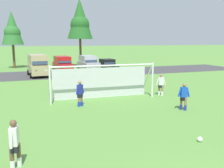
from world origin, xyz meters
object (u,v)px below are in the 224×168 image
player_winger_left (184,97)px  soccer_goal (102,81)px  player_striker_near (80,94)px  player_defender_far (15,144)px  soccer_ball (200,139)px  player_midfield_center (161,85)px  parked_car_slot_far_left (38,65)px  parked_car_slot_left (63,64)px  parked_car_slot_center_left (88,63)px  parked_car_slot_center (107,65)px

player_winger_left → soccer_goal: bearing=128.1°
player_striker_near → player_defender_far: (-3.68, -6.88, 0.00)m
soccer_ball → player_midfield_center: 8.89m
parked_car_slot_far_left → player_midfield_center: bearing=-60.0°
soccer_ball → parked_car_slot_left: (-1.88, 24.30, 1.00)m
player_defender_far → parked_car_slot_left: bearing=77.8°
player_winger_left → parked_car_slot_far_left: parked_car_slot_far_left is taller
parked_car_slot_left → parked_car_slot_center_left: bearing=7.8°
parked_car_slot_center_left → parked_car_slot_center: bearing=-28.0°
player_midfield_center → parked_car_slot_far_left: (-8.16, 14.14, 0.52)m
player_defender_far → parked_car_slot_center: parked_car_slot_center is taller
player_defender_far → parked_car_slot_center: bearing=64.5°
soccer_ball → player_defender_far: bearing=177.5°
player_midfield_center → soccer_ball: bearing=-110.5°
player_defender_far → player_winger_left: same height
soccer_ball → player_defender_far: 7.13m
player_striker_near → parked_car_slot_far_left: size_ratio=0.33×
player_defender_far → player_winger_left: 10.12m
player_defender_far → player_midfield_center: bearing=38.1°
player_midfield_center → parked_car_slot_far_left: parked_car_slot_far_left is taller
soccer_ball → parked_car_slot_center: 23.88m
player_midfield_center → parked_car_slot_far_left: 16.33m
parked_car_slot_center_left → player_striker_near: bearing=-106.0°
parked_car_slot_center → parked_car_slot_center_left: bearing=152.0°
player_defender_far → player_winger_left: bearing=22.9°
parked_car_slot_left → parked_car_slot_center: (5.87, -0.77, -0.24)m
player_winger_left → parked_car_slot_left: bearing=101.6°
player_striker_near → player_defender_far: same height
soccer_ball → player_winger_left: (2.24, 4.25, 0.71)m
player_defender_far → player_striker_near: bearing=61.9°
soccer_goal → parked_car_slot_left: soccer_goal is taller
parked_car_slot_far_left → parked_car_slot_center: bearing=6.9°
soccer_ball → parked_car_slot_center_left: (1.64, 24.78, 1.00)m
parked_car_slot_left → parked_car_slot_center: size_ratio=1.11×
soccer_goal → player_striker_near: bearing=-138.7°
soccer_ball → parked_car_slot_center: size_ratio=0.05×
parked_car_slot_center_left → player_winger_left: bearing=-88.3°
player_defender_far → parked_car_slot_center: 25.74m
parked_car_slot_far_left → parked_car_slot_center: parked_car_slot_far_left is taller
player_winger_left → parked_car_slot_center: 19.36m
soccer_ball → parked_car_slot_center: parked_car_slot_center is taller
player_midfield_center → parked_car_slot_center: bearing=86.6°
soccer_ball → parked_car_slot_left: bearing=94.4°
player_winger_left → parked_car_slot_center_left: parked_car_slot_center_left is taller
parked_car_slot_far_left → parked_car_slot_center_left: 7.10m
parked_car_slot_center_left → player_defender_far: bearing=-109.6°
soccer_ball → player_defender_far: size_ratio=0.13×
player_striker_near → player_midfield_center: size_ratio=1.00×
parked_car_slot_far_left → parked_car_slot_center_left: size_ratio=1.05×
soccer_goal → player_striker_near: (-1.98, -1.74, -0.47)m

